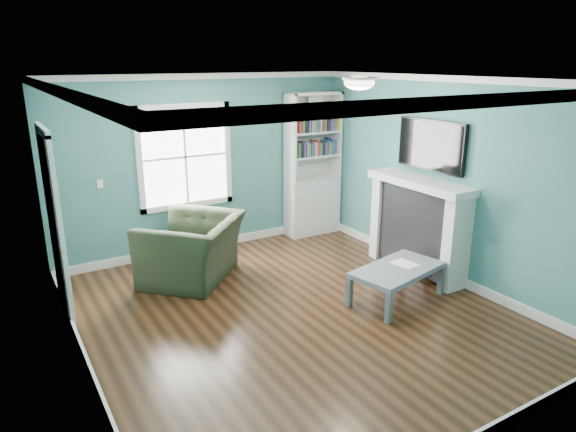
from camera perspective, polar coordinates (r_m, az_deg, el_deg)
floor at (r=5.98m, az=0.65°, el=-10.79°), size 5.00×5.00×0.00m
room_walls at (r=5.42m, az=0.71°, el=4.15°), size 5.00×5.00×5.00m
trim at (r=5.51m, az=0.70°, el=0.66°), size 4.50×5.00×2.60m
window at (r=7.53m, az=-11.35°, el=6.46°), size 1.40×0.06×1.50m
bookshelf at (r=8.39m, az=2.71°, el=4.18°), size 0.90×0.35×2.31m
fireplace at (r=7.09m, az=14.24°, el=-1.18°), size 0.44×1.58×1.30m
tv at (r=6.93m, az=15.62°, el=7.58°), size 0.06×1.10×0.65m
door at (r=6.16m, az=-24.54°, el=-0.72°), size 0.12×0.98×2.17m
ceiling_fixture at (r=5.89m, az=7.93°, el=14.54°), size 0.38×0.38×0.15m
light_switch at (r=7.27m, az=-20.15°, el=3.36°), size 0.08×0.01×0.12m
recliner at (r=6.80m, az=-10.64°, el=-2.49°), size 1.47×1.48×1.10m
coffee_table at (r=6.29m, az=12.05°, el=-6.07°), size 1.25×0.85×0.42m
paper_sheet at (r=6.39m, az=12.82°, el=-5.19°), size 0.28×0.33×0.00m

